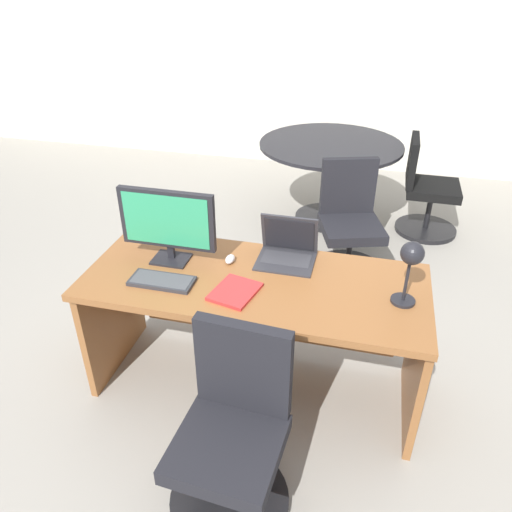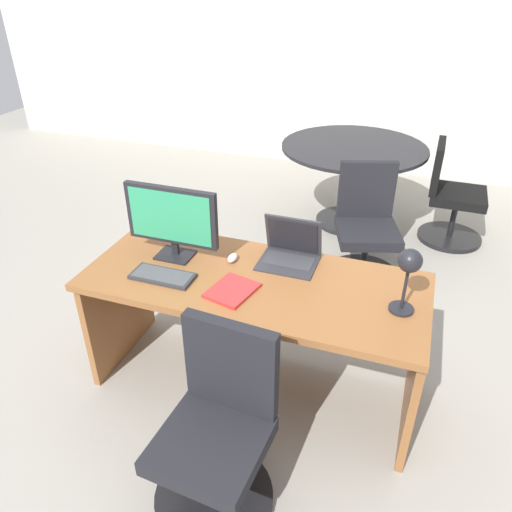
% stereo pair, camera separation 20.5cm
% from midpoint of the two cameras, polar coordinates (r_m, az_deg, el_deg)
% --- Properties ---
extents(ground, '(12.00, 12.00, 0.00)m').
position_cam_midpoint_polar(ground, '(4.23, 7.99, -0.59)').
color(ground, gray).
extents(back_wall, '(10.00, 0.10, 2.80)m').
position_cam_midpoint_polar(back_wall, '(6.01, 14.33, 22.55)').
color(back_wall, silver).
rests_on(back_wall, ground).
extents(desk, '(1.81, 0.76, 0.76)m').
position_cam_midpoint_polar(desk, '(2.75, 2.22, -5.81)').
color(desk, brown).
rests_on(desk, ground).
extents(monitor, '(0.53, 0.16, 0.42)m').
position_cam_midpoint_polar(monitor, '(2.69, -7.63, 4.34)').
color(monitor, black).
rests_on(monitor, desk).
extents(laptop, '(0.32, 0.27, 0.25)m').
position_cam_midpoint_polar(laptop, '(2.74, 6.22, 0.99)').
color(laptop, '#2D2D33').
rests_on(laptop, desk).
extents(keyboard, '(0.34, 0.15, 0.02)m').
position_cam_midpoint_polar(keyboard, '(2.62, -8.61, -2.37)').
color(keyboard, '#2D2D33').
rests_on(keyboard, desk).
extents(mouse, '(0.05, 0.09, 0.04)m').
position_cam_midpoint_polar(mouse, '(2.73, -0.60, -0.27)').
color(mouse, silver).
rests_on(mouse, desk).
extents(desk_lamp, '(0.12, 0.14, 0.35)m').
position_cam_midpoint_polar(desk_lamp, '(2.34, 19.71, -1.45)').
color(desk_lamp, black).
rests_on(desk_lamp, desk).
extents(book, '(0.25, 0.29, 0.02)m').
position_cam_midpoint_polar(book, '(2.49, -0.43, -4.07)').
color(book, red).
rests_on(book, desk).
extents(office_chair, '(0.56, 0.56, 0.90)m').
position_cam_midpoint_polar(office_chair, '(2.35, -1.84, -20.52)').
color(office_chair, black).
rests_on(office_chair, ground).
extents(meeting_table, '(1.31, 1.31, 0.77)m').
position_cam_midpoint_polar(meeting_table, '(4.68, 12.35, 10.21)').
color(meeting_table, black).
rests_on(meeting_table, ground).
extents(meeting_chair_near, '(0.56, 0.56, 0.88)m').
position_cam_midpoint_polar(meeting_chair_near, '(4.74, 22.74, 5.82)').
color(meeting_chair_near, black).
rests_on(meeting_chair_near, ground).
extents(meeting_chair_far, '(0.58, 0.59, 0.89)m').
position_cam_midpoint_polar(meeting_chair_far, '(3.98, 14.04, 2.50)').
color(meeting_chair_far, black).
rests_on(meeting_chair_far, ground).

